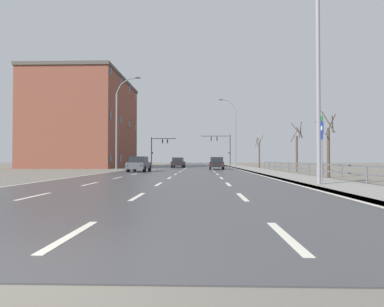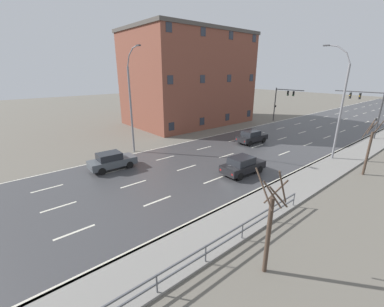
# 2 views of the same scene
# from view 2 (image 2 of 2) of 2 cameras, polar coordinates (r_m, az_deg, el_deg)

# --- Properties ---
(ground_plane) EXTENTS (160.00, 160.00, 0.12)m
(ground_plane) POSITION_cam_2_polar(r_m,az_deg,el_deg) (32.71, 17.70, 2.41)
(ground_plane) COLOR #666056
(road_asphalt_strip) EXTENTS (14.00, 120.00, 0.03)m
(road_asphalt_strip) POSITION_cam_2_polar(r_m,az_deg,el_deg) (43.10, 26.46, 5.18)
(road_asphalt_strip) COLOR #3D3D3F
(road_asphalt_strip) RESTS_ON ground
(sidewalk_right) EXTENTS (3.00, 120.00, 0.12)m
(sidewalk_right) POSITION_cam_2_polar(r_m,az_deg,el_deg) (40.61, 37.24, 2.67)
(sidewalk_right) COLOR gray
(sidewalk_right) RESTS_ON ground
(street_lamp_midground) EXTENTS (2.68, 0.24, 10.90)m
(street_lamp_midground) POSITION_cam_2_polar(r_m,az_deg,el_deg) (27.83, 30.92, 9.34)
(street_lamp_midground) COLOR slate
(street_lamp_midground) RESTS_ON ground
(street_lamp_left_bank) EXTENTS (2.83, 0.24, 10.81)m
(street_lamp_left_bank) POSITION_cam_2_polar(r_m,az_deg,el_deg) (26.95, -13.79, 11.04)
(street_lamp_left_bank) COLOR slate
(street_lamp_left_bank) RESTS_ON ground
(traffic_signal_right) EXTENTS (5.84, 0.36, 6.16)m
(traffic_signal_right) POSITION_cam_2_polar(r_m,az_deg,el_deg) (39.94, 35.51, 9.04)
(traffic_signal_right) COLOR #38383A
(traffic_signal_right) RESTS_ON ground
(traffic_signal_left) EXTENTS (5.07, 0.36, 5.77)m
(traffic_signal_left) POSITION_cam_2_polar(r_m,az_deg,el_deg) (46.20, 20.03, 11.78)
(traffic_signal_left) COLOR #38383A
(traffic_signal_left) RESTS_ON ground
(car_distant) EXTENTS (1.96, 4.16, 1.57)m
(car_distant) POSITION_cam_2_polar(r_m,az_deg,el_deg) (21.76, 11.57, -2.63)
(car_distant) COLOR black
(car_distant) RESTS_ON ground
(car_far_right) EXTENTS (2.02, 4.19, 1.57)m
(car_far_right) POSITION_cam_2_polar(r_m,az_deg,el_deg) (31.49, 13.58, 3.81)
(car_far_right) COLOR black
(car_far_right) RESTS_ON ground
(car_near_right) EXTENTS (1.97, 4.17, 1.57)m
(car_near_right) POSITION_cam_2_polar(r_m,az_deg,el_deg) (23.51, -18.02, -1.57)
(car_near_right) COLOR #474C51
(car_near_right) RESTS_ON ground
(brick_building) EXTENTS (13.29, 19.47, 14.57)m
(brick_building) POSITION_cam_2_polar(r_m,az_deg,el_deg) (43.16, -0.80, 16.87)
(brick_building) COLOR brown
(brick_building) RESTS_ON ground
(bare_tree_mid) EXTENTS (1.27, 1.24, 5.06)m
(bare_tree_mid) POSITION_cam_2_polar(r_m,az_deg,el_deg) (11.25, 17.39, -16.04)
(bare_tree_mid) COLOR #423328
(bare_tree_mid) RESTS_ON ground
(bare_tree_far) EXTENTS (1.31, 0.92, 5.05)m
(bare_tree_far) POSITION_cam_2_polar(r_m,az_deg,el_deg) (25.46, 35.60, 0.80)
(bare_tree_far) COLOR #423328
(bare_tree_far) RESTS_ON ground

